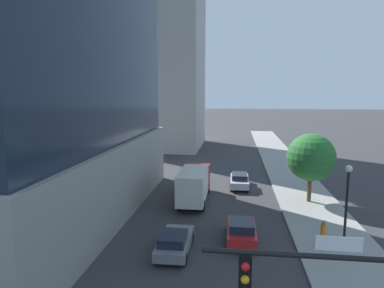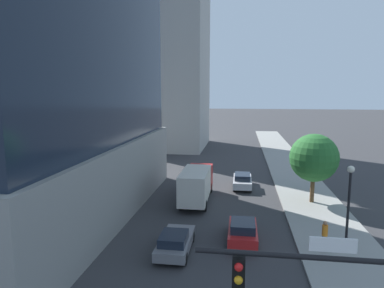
{
  "view_description": "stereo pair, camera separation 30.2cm",
  "coord_description": "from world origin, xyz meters",
  "px_view_note": "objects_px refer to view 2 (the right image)",
  "views": [
    {
      "loc": [
        1.78,
        -5.35,
        9.61
      ],
      "look_at": [
        -0.42,
        12.04,
        6.96
      ],
      "focal_mm": 31.96,
      "sensor_mm": 36.0,
      "label": 1
    },
    {
      "loc": [
        2.08,
        -5.31,
        9.61
      ],
      "look_at": [
        -0.42,
        12.04,
        6.96
      ],
      "focal_mm": 31.96,
      "sensor_mm": 36.0,
      "label": 2
    }
  ],
  "objects_px": {
    "street_tree": "(314,158)",
    "pedestrian_orange_shirt": "(325,235)",
    "construction_building": "(170,44)",
    "street_lamp": "(349,192)",
    "car_silver": "(242,180)",
    "car_red": "(243,231)",
    "car_gray": "(175,242)",
    "box_truck": "(197,183)"
  },
  "relations": [
    {
      "from": "street_tree",
      "to": "box_truck",
      "type": "relative_size",
      "value": 0.78
    },
    {
      "from": "car_red",
      "to": "pedestrian_orange_shirt",
      "type": "bearing_deg",
      "value": -8.97
    },
    {
      "from": "construction_building",
      "to": "box_truck",
      "type": "height_order",
      "value": "construction_building"
    },
    {
      "from": "street_tree",
      "to": "box_truck",
      "type": "height_order",
      "value": "street_tree"
    },
    {
      "from": "construction_building",
      "to": "car_gray",
      "type": "xyz_separation_m",
      "value": [
        8.63,
        -40.51,
        -17.14
      ]
    },
    {
      "from": "street_lamp",
      "to": "construction_building",
      "type": "bearing_deg",
      "value": 116.8
    },
    {
      "from": "street_tree",
      "to": "car_red",
      "type": "height_order",
      "value": "street_tree"
    },
    {
      "from": "car_gray",
      "to": "street_lamp",
      "type": "bearing_deg",
      "value": 13.77
    },
    {
      "from": "car_red",
      "to": "box_truck",
      "type": "height_order",
      "value": "box_truck"
    },
    {
      "from": "car_gray",
      "to": "car_silver",
      "type": "bearing_deg",
      "value": 74.95
    },
    {
      "from": "street_lamp",
      "to": "pedestrian_orange_shirt",
      "type": "bearing_deg",
      "value": -144.0
    },
    {
      "from": "street_tree",
      "to": "pedestrian_orange_shirt",
      "type": "height_order",
      "value": "street_tree"
    },
    {
      "from": "pedestrian_orange_shirt",
      "to": "box_truck",
      "type": "bearing_deg",
      "value": 136.43
    },
    {
      "from": "car_gray",
      "to": "pedestrian_orange_shirt",
      "type": "relative_size",
      "value": 2.4
    },
    {
      "from": "box_truck",
      "to": "car_red",
      "type": "bearing_deg",
      "value": -62.43
    },
    {
      "from": "street_lamp",
      "to": "street_tree",
      "type": "bearing_deg",
      "value": 93.5
    },
    {
      "from": "street_lamp",
      "to": "car_silver",
      "type": "relative_size",
      "value": 1.14
    },
    {
      "from": "box_truck",
      "to": "car_silver",
      "type": "bearing_deg",
      "value": 51.58
    },
    {
      "from": "street_tree",
      "to": "car_gray",
      "type": "bearing_deg",
      "value": -132.79
    },
    {
      "from": "car_silver",
      "to": "car_red",
      "type": "distance_m",
      "value": 12.81
    },
    {
      "from": "street_tree",
      "to": "pedestrian_orange_shirt",
      "type": "distance_m",
      "value": 9.94
    },
    {
      "from": "construction_building",
      "to": "car_silver",
      "type": "xyz_separation_m",
      "value": [
        12.66,
        -25.52,
        -17.08
      ]
    },
    {
      "from": "car_gray",
      "to": "construction_building",
      "type": "bearing_deg",
      "value": 102.02
    },
    {
      "from": "construction_building",
      "to": "car_red",
      "type": "distance_m",
      "value": 43.83
    },
    {
      "from": "street_tree",
      "to": "pedestrian_orange_shirt",
      "type": "relative_size",
      "value": 3.31
    },
    {
      "from": "construction_building",
      "to": "car_red",
      "type": "height_order",
      "value": "construction_building"
    },
    {
      "from": "street_tree",
      "to": "car_gray",
      "type": "distance_m",
      "value": 15.14
    },
    {
      "from": "construction_building",
      "to": "pedestrian_orange_shirt",
      "type": "relative_size",
      "value": 22.64
    },
    {
      "from": "street_tree",
      "to": "car_red",
      "type": "bearing_deg",
      "value": -124.75
    },
    {
      "from": "car_silver",
      "to": "box_truck",
      "type": "bearing_deg",
      "value": -128.42
    },
    {
      "from": "car_red",
      "to": "car_silver",
      "type": "bearing_deg",
      "value": 90.0
    },
    {
      "from": "construction_building",
      "to": "box_truck",
      "type": "xyz_separation_m",
      "value": [
        8.63,
        -30.6,
        -16.13
      ]
    },
    {
      "from": "construction_building",
      "to": "pedestrian_orange_shirt",
      "type": "bearing_deg",
      "value": -65.82
    },
    {
      "from": "car_silver",
      "to": "box_truck",
      "type": "relative_size",
      "value": 0.57
    },
    {
      "from": "car_red",
      "to": "box_truck",
      "type": "xyz_separation_m",
      "value": [
        -4.03,
        7.72,
        0.98
      ]
    },
    {
      "from": "street_lamp",
      "to": "car_red",
      "type": "bearing_deg",
      "value": -176.54
    },
    {
      "from": "construction_building",
      "to": "street_tree",
      "type": "distance_m",
      "value": 37.67
    },
    {
      "from": "car_silver",
      "to": "car_red",
      "type": "relative_size",
      "value": 1.1
    },
    {
      "from": "car_silver",
      "to": "street_lamp",
      "type": "bearing_deg",
      "value": -62.36
    },
    {
      "from": "street_tree",
      "to": "box_truck",
      "type": "bearing_deg",
      "value": -174.75
    },
    {
      "from": "construction_building",
      "to": "box_truck",
      "type": "relative_size",
      "value": 5.31
    },
    {
      "from": "street_tree",
      "to": "box_truck",
      "type": "xyz_separation_m",
      "value": [
        -10.03,
        -0.92,
        -2.35
      ]
    }
  ]
}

